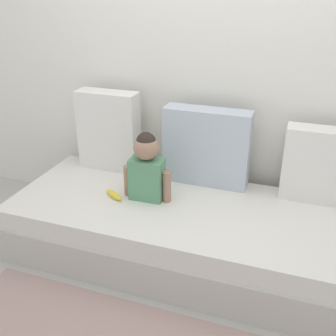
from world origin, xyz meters
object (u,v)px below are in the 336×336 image
at_px(throw_pillow_center, 206,147).
at_px(toddler, 147,166).
at_px(couch, 190,232).
at_px(throw_pillow_right, 320,165).
at_px(throw_pillow_left, 109,131).
at_px(banana, 114,195).

height_order(throw_pillow_center, toddler, throw_pillow_center).
xyz_separation_m(couch, throw_pillow_center, (0.00, 0.37, 0.47)).
bearing_deg(throw_pillow_right, couch, -153.71).
bearing_deg(couch, throw_pillow_left, 153.71).
distance_m(couch, throw_pillow_right, 0.94).
bearing_deg(throw_pillow_left, couch, -26.29).
relative_size(throw_pillow_center, toddler, 1.29).
distance_m(couch, throw_pillow_center, 0.59).
height_order(throw_pillow_left, toddler, throw_pillow_left).
bearing_deg(banana, toddler, 18.77).
relative_size(couch, throw_pillow_right, 4.93).
bearing_deg(banana, throw_pillow_right, 18.52).
relative_size(couch, throw_pillow_left, 4.06).
bearing_deg(banana, throw_pillow_center, 39.40).
bearing_deg(couch, throw_pillow_center, 90.00).
bearing_deg(throw_pillow_center, couch, -90.00).
bearing_deg(throw_pillow_right, throw_pillow_center, 180.00).
bearing_deg(couch, throw_pillow_right, 26.29).
xyz_separation_m(couch, throw_pillow_left, (-0.74, 0.37, 0.49)).
distance_m(couch, banana, 0.56).
bearing_deg(throw_pillow_right, throw_pillow_left, 180.00).
bearing_deg(couch, toddler, 176.55).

